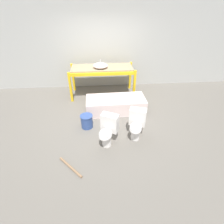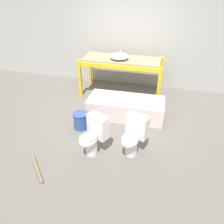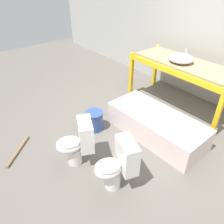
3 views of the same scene
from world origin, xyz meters
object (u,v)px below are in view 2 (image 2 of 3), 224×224
Objects in this scene: sink_basin at (119,56)px; toilet_near at (134,135)px; toilet_far at (94,135)px; bathtub_main at (126,106)px; bucket_white at (81,120)px.

toilet_near is at bearing -70.70° from sink_basin.
toilet_far is at bearing -146.67° from toilet_near.
sink_basin is at bearing 118.55° from toilet_far.
bucket_white is (-0.81, -0.71, -0.06)m from bathtub_main.
bathtub_main is at bearing 103.61° from toilet_far.
bathtub_main is at bearing 126.89° from toilet_near.
toilet_near is at bearing -73.93° from bathtub_main.
toilet_near and toilet_far have the same top height.
bathtub_main is 4.82× the size of bucket_white.
toilet_far is at bearing -104.33° from bathtub_main.
sink_basin is 1.95m from bucket_white.
sink_basin is 0.64× the size of toilet_far.
sink_basin is 0.27× the size of bathtub_main.
toilet_far is at bearing -51.68° from bucket_white.
sink_basin is 2.39m from toilet_near.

